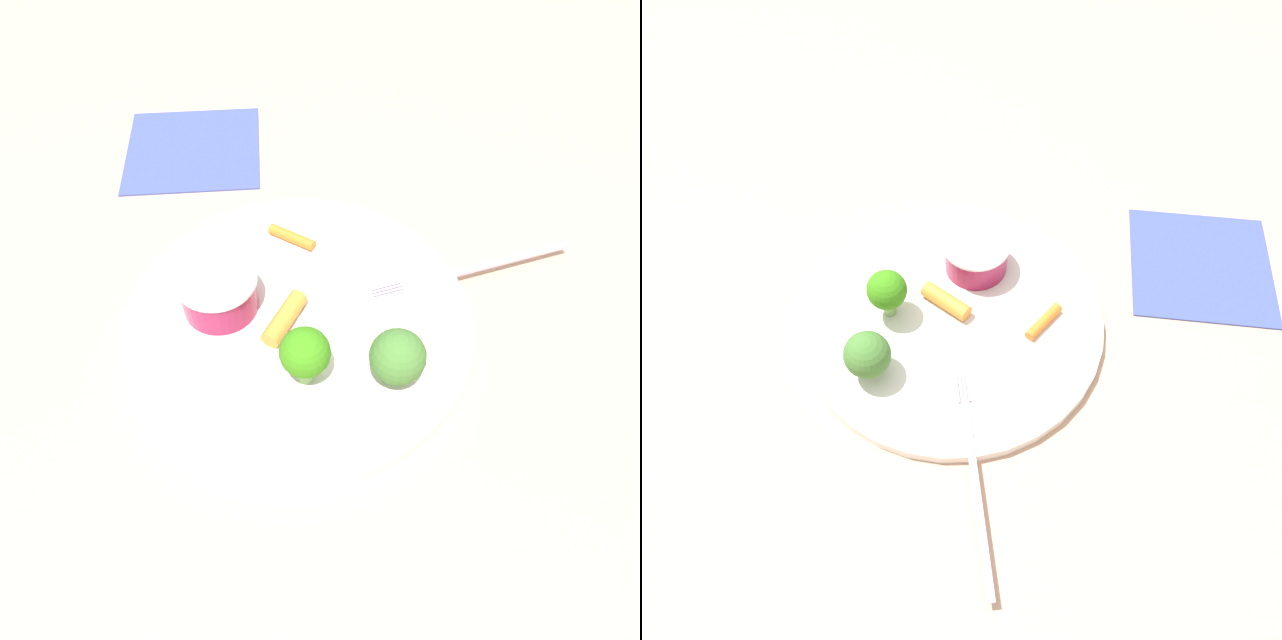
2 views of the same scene
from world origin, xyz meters
The scene contains 9 objects.
ground_plane centered at (0.00, 0.00, 0.00)m, with size 2.40×2.40×0.00m, color tan.
plate centered at (0.00, 0.00, 0.01)m, with size 0.29×0.29×0.01m, color silver.
sauce_cup centered at (0.01, 0.07, 0.03)m, with size 0.07×0.07×0.04m.
broccoli_floret_0 centered at (-0.06, -0.01, 0.05)m, with size 0.04×0.04×0.06m.
broccoli_floret_1 centered at (-0.06, -0.08, 0.04)m, with size 0.04×0.04×0.05m.
carrot_stick_0 centered at (0.09, 0.01, 0.02)m, with size 0.01×0.01×0.05m, color orange.
carrot_stick_1 centered at (-0.01, 0.01, 0.02)m, with size 0.02×0.02×0.05m, color orange.
fork centered at (0.06, -0.15, 0.01)m, with size 0.08×0.19×0.00m.
napkin centered at (0.24, 0.14, 0.00)m, with size 0.15×0.15×0.00m, color #3B498D.
Camera 1 is at (-0.29, -0.04, 0.39)m, focal length 31.73 mm.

